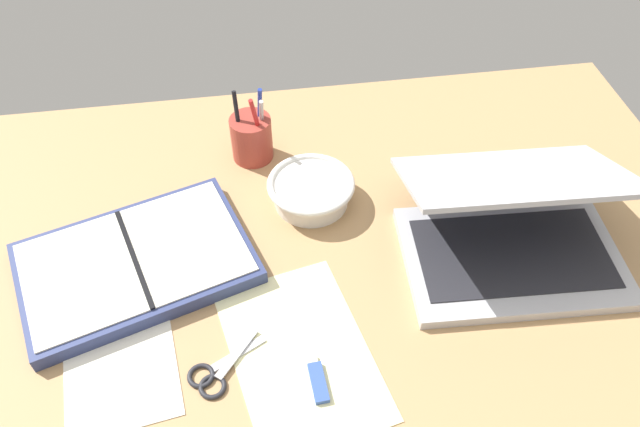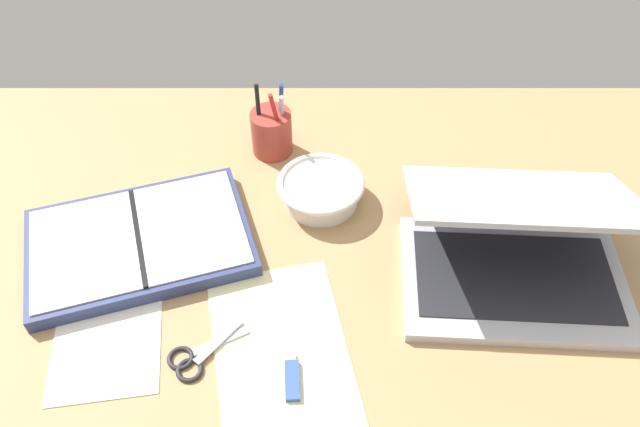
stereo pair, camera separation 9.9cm
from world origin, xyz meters
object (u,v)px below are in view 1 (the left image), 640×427
at_px(laptop, 512,229).
at_px(pen_cup, 252,137).
at_px(scissors, 214,375).
at_px(planner, 136,263).
at_px(bowl, 311,190).

bearing_deg(laptop, pen_cup, 146.45).
relative_size(pen_cup, scissors, 1.30).
xyz_separation_m(pen_cup, scissors, (-0.09, -0.45, -0.04)).
bearing_deg(scissors, laptop, -20.89).
height_order(laptop, planner, laptop).
bearing_deg(bowl, laptop, -27.48).
bearing_deg(pen_cup, scissors, -101.27).
relative_size(bowl, pen_cup, 1.02).
bearing_deg(planner, bowl, 2.26).
bearing_deg(pen_cup, planner, -130.13).
relative_size(pen_cup, planner, 0.36).
bearing_deg(pen_cup, laptop, -36.71).
relative_size(bowl, scissors, 1.33).
xyz_separation_m(laptop, scissors, (-0.48, -0.16, -0.05)).
distance_m(pen_cup, scissors, 0.46).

